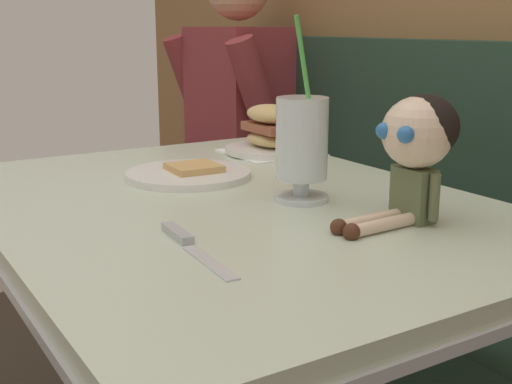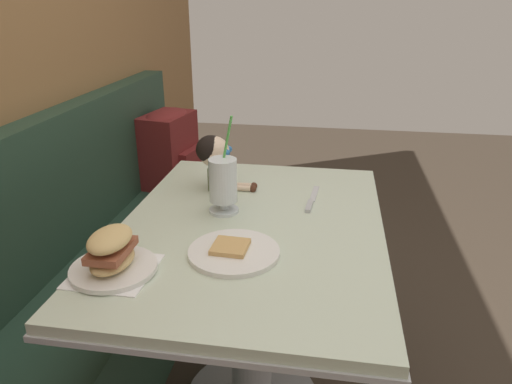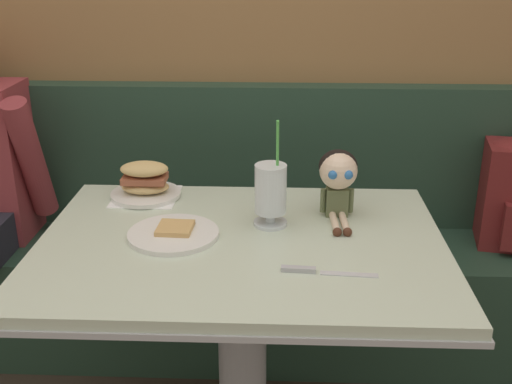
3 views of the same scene
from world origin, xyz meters
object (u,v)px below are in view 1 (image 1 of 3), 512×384
at_px(milkshake_glass, 302,143).
at_px(butter_knife, 186,240).
at_px(sandwich_plate, 271,134).
at_px(toast_plate, 189,174).
at_px(seated_doll, 417,140).
at_px(diner_patron, 229,112).

xyz_separation_m(milkshake_glass, butter_knife, (0.11, -0.27, -0.10)).
bearing_deg(sandwich_plate, butter_knife, -42.96).
bearing_deg(sandwich_plate, toast_plate, -64.59).
bearing_deg(toast_plate, sandwich_plate, 115.41).
height_order(toast_plate, sandwich_plate, sandwich_plate).
relative_size(milkshake_glass, sandwich_plate, 1.43).
relative_size(toast_plate, milkshake_glass, 0.79).
bearing_deg(seated_doll, milkshake_glass, -158.49).
bearing_deg(seated_doll, butter_knife, -103.69).
xyz_separation_m(toast_plate, butter_knife, (0.37, -0.19, -0.00)).
distance_m(milkshake_glass, diner_patron, 1.20).
distance_m(butter_knife, diner_patron, 1.42).
xyz_separation_m(butter_knife, seated_doll, (0.09, 0.35, 0.12)).
bearing_deg(diner_patron, toast_plate, -34.03).
xyz_separation_m(milkshake_glass, sandwich_plate, (-0.40, 0.20, -0.06)).
height_order(milkshake_glass, seated_doll, milkshake_glass).
height_order(toast_plate, seated_doll, seated_doll).
height_order(toast_plate, diner_patron, diner_patron).
height_order(milkshake_glass, diner_patron, diner_patron).
relative_size(milkshake_glass, butter_knife, 1.33).
relative_size(seated_doll, diner_patron, 0.27).
height_order(milkshake_glass, sandwich_plate, milkshake_glass).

